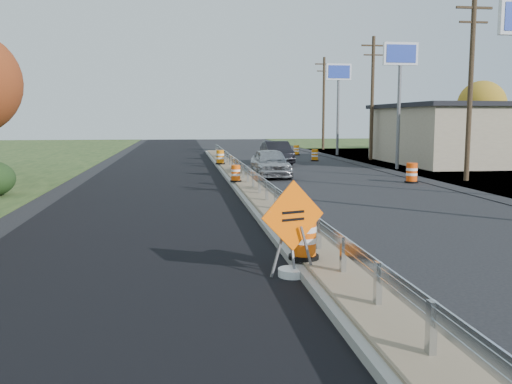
{
  "coord_description": "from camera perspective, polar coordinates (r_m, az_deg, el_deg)",
  "views": [
    {
      "loc": [
        -3.14,
        -18.63,
        3.23
      ],
      "look_at": [
        -0.98,
        -2.34,
        1.1
      ],
      "focal_mm": 40.0,
      "sensor_mm": 36.0,
      "label": 1
    }
  ],
  "objects": [
    {
      "name": "pylon_sign_north",
      "position": [
        50.61,
        8.25,
        10.98
      ],
      "size": [
        2.2,
        0.3,
        7.9
      ],
      "color": "slate",
      "rests_on": "ground"
    },
    {
      "name": "caution_sign",
      "position": [
        11.71,
        3.7,
        -6.07
      ],
      "size": [
        1.37,
        0.6,
        2.0
      ],
      "rotation": [
        0.0,
        0.0,
        0.34
      ],
      "color": "white",
      "rests_on": "ground"
    },
    {
      "name": "car_dark_mid",
      "position": [
        40.63,
        2.09,
        3.95
      ],
      "size": [
        1.78,
        4.91,
        1.61
      ],
      "primitive_type": "imported",
      "rotation": [
        0.0,
        0.0,
        0.02
      ],
      "color": "black",
      "rests_on": "ground"
    },
    {
      "name": "barrel_shoulder_far",
      "position": [
        50.47,
        4.06,
        4.17
      ],
      "size": [
        0.59,
        0.59,
        0.87
      ],
      "color": "black",
      "rests_on": "ground"
    },
    {
      "name": "utility_pole_north",
      "position": [
        59.48,
        6.78,
        8.97
      ],
      "size": [
        1.9,
        0.26,
        9.4
      ],
      "color": "#473523",
      "rests_on": "ground"
    },
    {
      "name": "pylon_sign_mid",
      "position": [
        37.36,
        14.22,
        12.15
      ],
      "size": [
        2.2,
        0.3,
        7.9
      ],
      "color": "slate",
      "rests_on": "ground"
    },
    {
      "name": "utility_pole_smid",
      "position": [
        31.31,
        20.66,
        10.04
      ],
      "size": [
        1.9,
        0.26,
        9.4
      ],
      "color": "#473523",
      "rests_on": "ground"
    },
    {
      "name": "median",
      "position": [
        26.99,
        -0.82,
        0.75
      ],
      "size": [
        1.6,
        55.0,
        0.23
      ],
      "color": "gray",
      "rests_on": "ground"
    },
    {
      "name": "milled_overlay",
      "position": [
        28.84,
        -10.01,
        0.85
      ],
      "size": [
        7.2,
        120.0,
        0.01
      ],
      "primitive_type": "cube",
      "color": "black",
      "rests_on": "ground"
    },
    {
      "name": "ground",
      "position": [
        19.16,
        1.98,
        -2.32
      ],
      "size": [
        140.0,
        140.0,
        0.0
      ],
      "primitive_type": "plane",
      "color": "black",
      "rests_on": "ground"
    },
    {
      "name": "barrel_shoulder_mid",
      "position": [
        43.68,
        5.9,
        3.67
      ],
      "size": [
        0.61,
        0.61,
        0.89
      ],
      "color": "black",
      "rests_on": "ground"
    },
    {
      "name": "barrel_median_near",
      "position": [
        12.27,
        4.8,
        -4.58
      ],
      "size": [
        0.66,
        0.66,
        0.96
      ],
      "color": "black",
      "rests_on": "median"
    },
    {
      "name": "guardrail",
      "position": [
        27.92,
        -1.07,
        2.24
      ],
      "size": [
        0.1,
        46.15,
        0.72
      ],
      "color": "silver",
      "rests_on": "median"
    },
    {
      "name": "car_silver",
      "position": [
        31.6,
        1.47,
        2.95
      ],
      "size": [
        1.94,
        4.65,
        1.57
      ],
      "primitive_type": "imported",
      "rotation": [
        0.0,
        0.0,
        0.02
      ],
      "color": "#A9A9AD",
      "rests_on": "ground"
    },
    {
      "name": "barrel_median_mid",
      "position": [
        27.12,
        -2.04,
        1.84
      ],
      "size": [
        0.54,
        0.54,
        0.8
      ],
      "color": "black",
      "rests_on": "median"
    },
    {
      "name": "tree_far_yellow",
      "position": [
        60.17,
        21.64,
        8.11
      ],
      "size": [
        4.62,
        4.62,
        6.86
      ],
      "color": "#473523",
      "rests_on": "ground"
    },
    {
      "name": "barrel_shoulder_near",
      "position": [
        29.72,
        15.3,
        1.81
      ],
      "size": [
        0.68,
        0.68,
        1.0
      ],
      "color": "black",
      "rests_on": "ground"
    },
    {
      "name": "utility_pole_nmid",
      "position": [
        45.1,
        11.55,
        9.4
      ],
      "size": [
        1.9,
        0.26,
        9.4
      ],
      "color": "#473523",
      "rests_on": "ground"
    },
    {
      "name": "barrel_median_far",
      "position": [
        37.68,
        -3.6,
        3.47
      ],
      "size": [
        0.63,
        0.63,
        0.92
      ],
      "color": "black",
      "rests_on": "median"
    }
  ]
}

